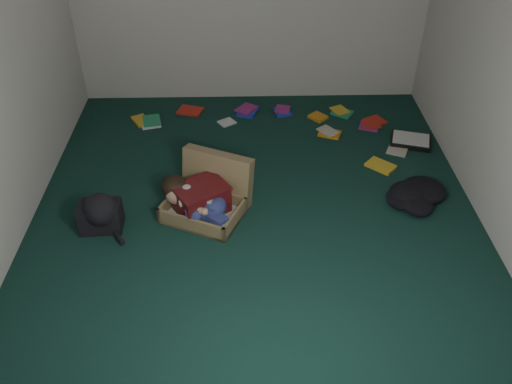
{
  "coord_description": "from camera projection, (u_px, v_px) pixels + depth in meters",
  "views": [
    {
      "loc": [
        -0.1,
        -3.78,
        3.14
      ],
      "look_at": [
        0.0,
        -0.15,
        0.35
      ],
      "focal_mm": 38.0,
      "sensor_mm": 36.0,
      "label": 1
    }
  ],
  "objects": [
    {
      "name": "maroon_bin",
      "position": [
        201.0,
        200.0,
        4.8
      ],
      "size": [
        0.57,
        0.54,
        0.31
      ],
      "rotation": [
        0.0,
        0.0,
        0.57
      ],
      "color": "#501013",
      "rests_on": "floor"
    },
    {
      "name": "book_scatter",
      "position": [
        287.0,
        125.0,
        6.13
      ],
      "size": [
        3.01,
        1.45,
        0.02
      ],
      "color": "yellow",
      "rests_on": "floor"
    },
    {
      "name": "paper_tray",
      "position": [
        411.0,
        141.0,
        5.82
      ],
      "size": [
        0.49,
        0.42,
        0.06
      ],
      "rotation": [
        0.0,
        0.0,
        -0.29
      ],
      "color": "black",
      "rests_on": "floor"
    },
    {
      "name": "wall_front",
      "position": [
        269.0,
        314.0,
        2.33
      ],
      "size": [
        4.5,
        0.0,
        4.5
      ],
      "primitive_type": "plane",
      "rotation": [
        -1.57,
        0.0,
        0.0
      ],
      "color": "silver",
      "rests_on": "ground"
    },
    {
      "name": "backpack",
      "position": [
        100.0,
        215.0,
        4.67
      ],
      "size": [
        0.46,
        0.38,
        0.27
      ],
      "primitive_type": null,
      "rotation": [
        0.0,
        0.0,
        0.05
      ],
      "color": "black",
      "rests_on": "floor"
    },
    {
      "name": "suitcase",
      "position": [
        209.0,
        195.0,
        4.87
      ],
      "size": [
        0.87,
        0.87,
        0.49
      ],
      "rotation": [
        0.0,
        0.0,
        -0.43
      ],
      "color": "olive",
      "rests_on": "floor"
    },
    {
      "name": "clothing_pile",
      "position": [
        411.0,
        196.0,
        4.98
      ],
      "size": [
        0.51,
        0.44,
        0.15
      ],
      "primitive_type": null,
      "rotation": [
        0.0,
        0.0,
        -0.16
      ],
      "color": "black",
      "rests_on": "floor"
    },
    {
      "name": "person",
      "position": [
        196.0,
        201.0,
        4.74
      ],
      "size": [
        0.63,
        0.55,
        0.3
      ],
      "rotation": [
        0.0,
        0.0,
        -0.43
      ],
      "color": "beige",
      "rests_on": "suitcase"
    },
    {
      "name": "floor",
      "position": [
        256.0,
        213.0,
        4.91
      ],
      "size": [
        4.5,
        4.5,
        0.0
      ],
      "primitive_type": "plane",
      "color": "#103028",
      "rests_on": "ground"
    }
  ]
}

